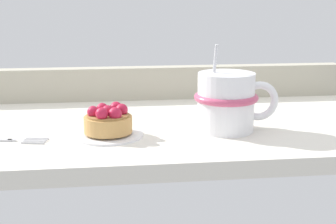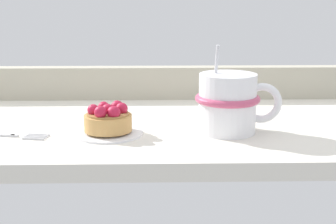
% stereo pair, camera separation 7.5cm
% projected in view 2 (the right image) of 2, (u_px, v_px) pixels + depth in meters
% --- Properties ---
extents(ground_plane, '(0.88, 0.42, 0.03)m').
position_uv_depth(ground_plane, '(149.00, 129.00, 0.83)').
color(ground_plane, silver).
extents(window_rail_back, '(0.87, 0.03, 0.07)m').
position_uv_depth(window_rail_back, '(151.00, 83.00, 1.01)').
color(window_rail_back, '#B2AD99').
rests_on(window_rail_back, ground_plane).
extents(dessert_plate, '(0.11, 0.11, 0.01)m').
position_uv_depth(dessert_plate, '(108.00, 132.00, 0.75)').
color(dessert_plate, white).
rests_on(dessert_plate, ground_plane).
extents(raspberry_tart, '(0.07, 0.07, 0.04)m').
position_uv_depth(raspberry_tart, '(108.00, 119.00, 0.75)').
color(raspberry_tart, tan).
rests_on(raspberry_tart, dessert_plate).
extents(coffee_mug, '(0.14, 0.10, 0.14)m').
position_uv_depth(coffee_mug, '(229.00, 103.00, 0.76)').
color(coffee_mug, white).
rests_on(coffee_mug, ground_plane).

